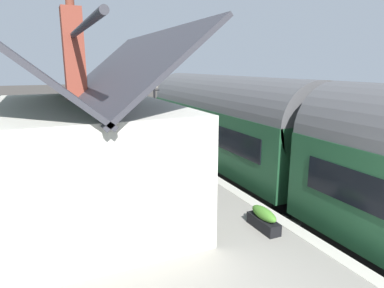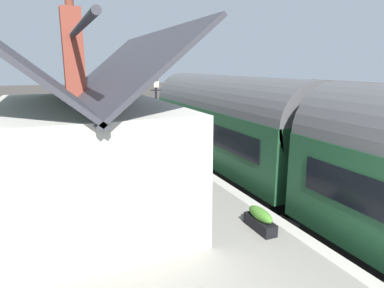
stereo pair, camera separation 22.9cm
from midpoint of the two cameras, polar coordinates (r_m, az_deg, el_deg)
name	(u,v)px [view 1 (the left image)]	position (r m, az deg, el deg)	size (l,w,h in m)	color
ground_plane	(206,174)	(15.06, 2.02, -5.14)	(160.00, 160.00, 0.00)	#423D38
platform	(114,177)	(13.68, -13.60, -5.43)	(32.00, 6.20, 0.90)	gray
platform_edge_coping	(182,157)	(14.33, -2.18, -2.29)	(32.00, 0.36, 0.02)	beige
rail_near	(237,168)	(15.79, 7.31, -4.10)	(52.00, 0.08, 0.14)	gray
rail_far	(210,172)	(15.11, 2.64, -4.80)	(52.00, 0.08, 0.14)	gray
train	(307,149)	(10.92, 18.33, -0.80)	(21.16, 2.73, 4.32)	black
station_building	(86,150)	(9.59, -18.16, -1.04)	(7.48, 4.56, 5.78)	silver
bench_mid_platform	(94,122)	(21.41, -16.52, 3.63)	(1.41, 0.46, 0.88)	teal
bench_near_building	(105,136)	(17.06, -14.99, 1.39)	(1.41, 0.48, 0.88)	teal
bench_by_lamp	(92,117)	(23.29, -16.93, 4.33)	(1.42, 0.50, 0.88)	teal
planter_corner_building	(78,117)	(24.91, -19.07, 4.29)	(0.82, 0.32, 0.60)	#9E5138
planter_under_sign	(155,157)	(13.05, -6.76, -2.27)	(0.42, 0.42, 0.76)	teal
planter_bench_left	(80,128)	(19.92, -18.71, 2.62)	(0.55, 0.55, 0.86)	#9E5138
planter_edge_near	(264,219)	(8.36, 11.27, -12.38)	(0.96, 0.32, 0.54)	black
planter_by_door	(54,146)	(16.00, -22.71, -0.24)	(0.48, 0.48, 0.76)	gray
planter_bench_right	(99,128)	(19.97, -15.83, 2.64)	(0.49, 0.49, 0.74)	teal
planter_edge_far	(91,145)	(15.96, -17.19, -0.15)	(0.40, 0.40, 0.63)	black
lamp_post_platform	(154,98)	(16.03, -6.80, 7.70)	(0.32, 0.50, 3.28)	black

